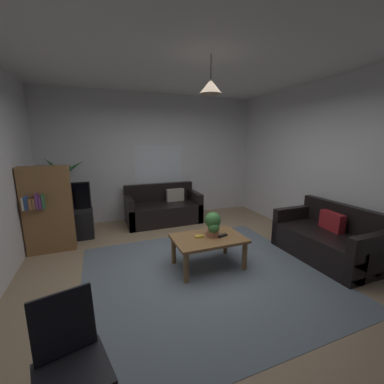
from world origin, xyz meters
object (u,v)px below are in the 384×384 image
at_px(coffee_table, 208,242).
at_px(bookshelf_corner, 48,210).
at_px(tv_stand, 67,226).
at_px(remote_on_table_1, 222,236).
at_px(potted_palm_corner, 66,200).
at_px(couch_under_window, 163,210).
at_px(folding_chair, 70,358).
at_px(potted_plant_on_table, 213,224).
at_px(pendant_lamp, 211,87).
at_px(book_on_table_0, 199,236).
at_px(remote_on_table_0, 213,234).
at_px(couch_right_side, 327,241).
at_px(tv, 64,198).

xyz_separation_m(coffee_table, bookshelf_corner, (-2.17, 1.39, 0.33)).
bearing_deg(tv_stand, coffee_table, -43.11).
height_order(remote_on_table_1, potted_palm_corner, potted_palm_corner).
xyz_separation_m(couch_under_window, folding_chair, (-1.53, -3.64, 0.23)).
bearing_deg(potted_plant_on_table, tv_stand, 138.35).
relative_size(remote_on_table_1, potted_plant_on_table, 0.46).
bearing_deg(couch_under_window, pendant_lamp, -87.46).
distance_m(book_on_table_0, remote_on_table_0, 0.22).
bearing_deg(bookshelf_corner, potted_palm_corner, 80.48).
relative_size(potted_palm_corner, pendant_lamp, 3.31).
bearing_deg(potted_palm_corner, potted_plant_on_table, -47.28).
height_order(couch_right_side, coffee_table, couch_right_side).
xyz_separation_m(book_on_table_0, tv, (-1.87, 1.79, 0.32)).
height_order(couch_under_window, potted_plant_on_table, couch_under_window).
bearing_deg(book_on_table_0, potted_plant_on_table, -6.61).
relative_size(remote_on_table_0, bookshelf_corner, 0.11).
bearing_deg(potted_palm_corner, tv, -85.88).
bearing_deg(tv_stand, book_on_table_0, -44.18).
height_order(coffee_table, tv, tv).
bearing_deg(tv_stand, pendant_lamp, -43.11).
xyz_separation_m(book_on_table_0, bookshelf_corner, (-2.05, 1.34, 0.25)).
height_order(coffee_table, folding_chair, folding_chair).
relative_size(remote_on_table_1, bookshelf_corner, 0.11).
bearing_deg(pendant_lamp, tv_stand, 136.89).
height_order(tv, potted_palm_corner, potted_palm_corner).
xyz_separation_m(couch_under_window, couch_right_side, (1.90, -2.57, 0.00)).
distance_m(book_on_table_0, tv_stand, 2.61).
bearing_deg(remote_on_table_1, folding_chair, 113.10).
relative_size(remote_on_table_1, pendant_lamp, 0.35).
height_order(potted_plant_on_table, pendant_lamp, pendant_lamp).
distance_m(remote_on_table_0, bookshelf_corner, 2.64).
bearing_deg(tv_stand, potted_plant_on_table, -41.65).
bearing_deg(book_on_table_0, tv, 136.16).
height_order(bookshelf_corner, pendant_lamp, pendant_lamp).
bearing_deg(book_on_table_0, remote_on_table_0, 3.99).
bearing_deg(bookshelf_corner, couch_under_window, 20.08).
bearing_deg(potted_plant_on_table, folding_chair, -138.36).
bearing_deg(couch_right_side, couch_under_window, -143.45).
height_order(book_on_table_0, remote_on_table_0, book_on_table_0).
bearing_deg(potted_palm_corner, couch_under_window, -4.48).
bearing_deg(remote_on_table_1, couch_under_window, -7.72).
bearing_deg(couch_under_window, remote_on_table_0, -84.63).
height_order(couch_right_side, potted_palm_corner, potted_palm_corner).
bearing_deg(potted_plant_on_table, tv, 138.68).
distance_m(couch_right_side, book_on_table_0, 1.99).
distance_m(couch_under_window, folding_chair, 3.95).
bearing_deg(pendant_lamp, tv, 137.23).
bearing_deg(couch_right_side, book_on_table_0, -103.70).
xyz_separation_m(couch_right_side, remote_on_table_0, (-1.71, 0.49, 0.18)).
height_order(tv, bookshelf_corner, bookshelf_corner).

